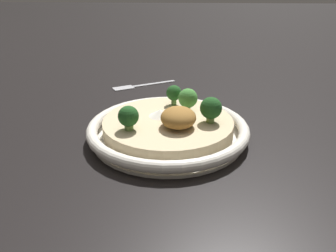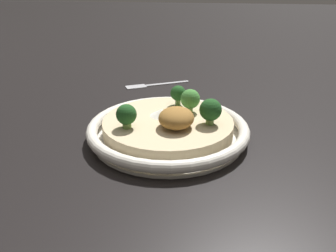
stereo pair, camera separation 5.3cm
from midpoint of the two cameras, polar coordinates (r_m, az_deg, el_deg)
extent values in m
plane|color=black|center=(0.54, -2.81, -2.10)|extent=(6.00, 6.00, 0.00)
cylinder|color=silver|center=(0.54, -2.83, -1.64)|extent=(0.25, 0.25, 0.01)
torus|color=silver|center=(0.54, -2.86, -0.32)|extent=(0.26, 0.26, 0.02)
cylinder|color=#CCB78E|center=(0.53, -2.86, -0.07)|extent=(0.21, 0.21, 0.02)
cone|color=white|center=(0.54, -4.22, 2.26)|extent=(0.04, 0.04, 0.01)
ellipsoid|color=olive|center=(0.50, -1.26, 1.42)|extent=(0.06, 0.05, 0.03)
cylinder|color=#759E4C|center=(0.52, 4.49, 1.47)|extent=(0.02, 0.02, 0.02)
sphere|color=#1E4C1E|center=(0.51, 4.54, 3.08)|extent=(0.03, 0.03, 0.03)
cylinder|color=#759E4C|center=(0.50, -9.90, 0.13)|extent=(0.01, 0.01, 0.02)
sphere|color=#1E4C1E|center=(0.49, -10.02, 1.64)|extent=(0.03, 0.03, 0.03)
cylinder|color=#668E47|center=(0.59, -1.58, 4.45)|extent=(0.01, 0.01, 0.02)
sphere|color=#1E4C1E|center=(0.58, -1.59, 5.74)|extent=(0.03, 0.03, 0.03)
cylinder|color=#759E4C|center=(0.56, 0.72, 3.37)|extent=(0.01, 0.01, 0.02)
sphere|color=#428438|center=(0.55, 0.73, 4.82)|extent=(0.03, 0.03, 0.03)
cube|color=#B7B7BC|center=(0.82, -4.31, 7.39)|extent=(0.06, 0.10, 0.00)
cube|color=#B7B7BC|center=(0.79, -9.71, 6.56)|extent=(0.05, 0.05, 0.00)
camera|label=1|loc=(0.03, -92.86, -1.31)|focal=35.00mm
camera|label=2|loc=(0.03, 87.14, 1.31)|focal=35.00mm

